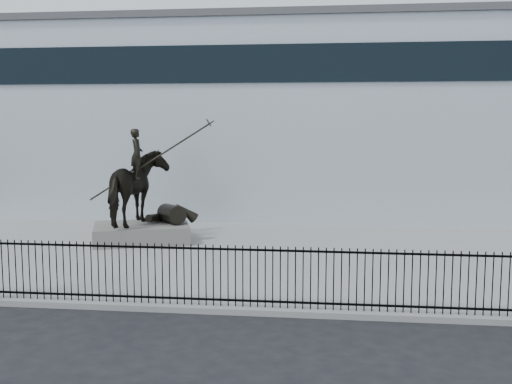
# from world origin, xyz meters

# --- Properties ---
(ground) EXTENTS (120.00, 120.00, 0.00)m
(ground) POSITION_xyz_m (0.00, 0.00, 0.00)
(ground) COLOR black
(ground) RESTS_ON ground
(plaza) EXTENTS (30.00, 12.00, 0.15)m
(plaza) POSITION_xyz_m (0.00, 7.00, 0.07)
(plaza) COLOR gray
(plaza) RESTS_ON ground
(building) EXTENTS (44.00, 14.00, 9.00)m
(building) POSITION_xyz_m (0.00, 20.00, 4.50)
(building) COLOR white
(building) RESTS_ON ground
(picket_fence) EXTENTS (22.10, 0.10, 1.50)m
(picket_fence) POSITION_xyz_m (0.00, 1.25, 0.90)
(picket_fence) COLOR black
(picket_fence) RESTS_ON plaza
(statue_plinth) EXTENTS (4.00, 3.34, 0.64)m
(statue_plinth) POSITION_xyz_m (-4.50, 8.56, 0.47)
(statue_plinth) COLOR #615F59
(statue_plinth) RESTS_ON plaza
(equestrian_statue) EXTENTS (4.16, 3.31, 3.71)m
(equestrian_statue) POSITION_xyz_m (-4.44, 8.58, 2.13)
(equestrian_statue) COLOR black
(equestrian_statue) RESTS_ON statue_plinth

